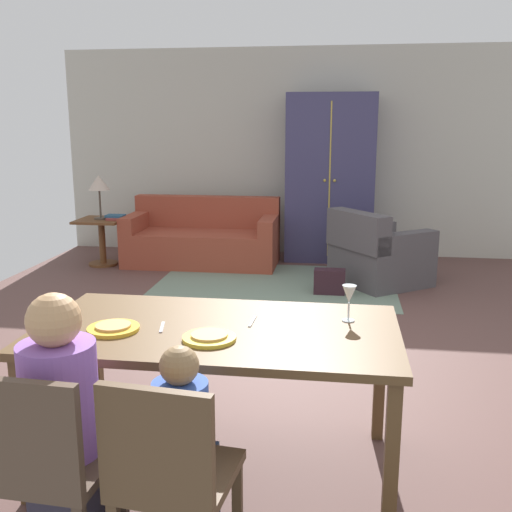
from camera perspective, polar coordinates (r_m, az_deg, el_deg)
ground_plane at (r=5.09m, az=1.51°, el=-7.40°), size 6.41×6.40×0.02m
back_wall at (r=8.03m, az=4.31°, el=9.87°), size 6.41×0.10×2.70m
dining_table at (r=2.95m, az=-3.71°, el=-8.11°), size 1.76×0.94×0.76m
plate_near_man at (r=2.95m, az=-13.55°, el=-6.79°), size 0.25×0.25×0.02m
pizza_near_man at (r=2.95m, az=-13.56°, el=-6.52°), size 0.17×0.17×0.01m
plate_near_child at (r=2.76m, az=-4.51°, el=-7.86°), size 0.25×0.25×0.02m
pizza_near_child at (r=2.75m, az=-4.51°, el=-7.57°), size 0.17×0.17×0.01m
wine_glass at (r=3.00m, az=8.94°, el=-3.79°), size 0.07×0.07×0.19m
fork at (r=2.94m, az=-9.02°, el=-6.76°), size 0.05×0.15×0.01m
knife at (r=2.99m, az=-0.34°, el=-6.28°), size 0.02×0.17×0.01m
dining_chair_man at (r=2.48m, az=-19.59°, el=-18.15°), size 0.44×0.44×0.87m
person_man at (r=2.61m, az=-17.68°, el=-15.93°), size 0.30×0.41×1.11m
dining_chair_child at (r=2.32m, az=-8.33°, el=-19.88°), size 0.46×0.46×0.87m
person_child at (r=2.49m, az=-6.84°, el=-19.03°), size 0.22×0.30×0.92m
area_rug at (r=6.56m, az=1.86°, el=-2.66°), size 2.60×1.80×0.01m
couch at (r=7.48m, az=-5.13°, el=1.56°), size 1.87×0.86×0.82m
armchair at (r=6.62m, az=11.60°, el=0.04°), size 1.20×1.20×0.82m
armoire at (r=7.64m, az=7.13°, el=7.41°), size 1.10×0.59×2.10m
side_table at (r=7.60m, az=-14.60°, el=1.95°), size 0.56×0.56×0.58m
table_lamp at (r=7.51m, az=-14.86°, el=6.68°), size 0.26×0.26×0.54m
book_lower at (r=7.45m, az=-13.26°, el=3.50°), size 0.22×0.16×0.03m
book_upper at (r=7.50m, az=-13.37°, el=3.78°), size 0.22×0.16×0.03m
handbag at (r=6.20m, az=7.08°, el=-2.45°), size 0.32×0.16×0.26m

